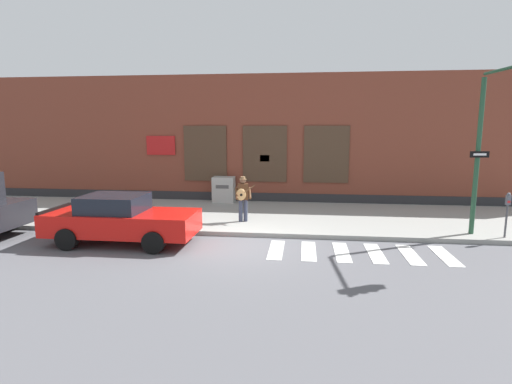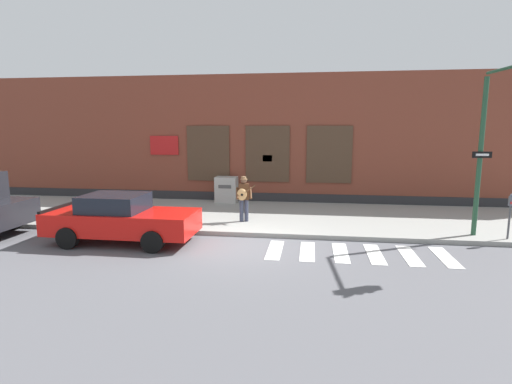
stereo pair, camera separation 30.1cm
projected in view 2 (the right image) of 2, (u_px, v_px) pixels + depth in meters
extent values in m
plane|color=#56565B|center=(242.00, 246.00, 12.23)|extent=(160.00, 160.00, 0.00)
cube|color=gray|center=(259.00, 216.00, 16.06)|extent=(28.00, 5.83, 0.15)
cube|color=brown|center=(272.00, 139.00, 20.40)|extent=(28.00, 4.00, 6.03)
cube|color=#28282B|center=(267.00, 199.00, 18.86)|extent=(28.00, 0.04, 0.55)
cube|color=#473323|center=(208.00, 153.00, 18.91)|extent=(2.05, 0.06, 2.60)
cube|color=black|center=(208.00, 153.00, 18.90)|extent=(1.93, 0.03, 2.48)
cube|color=#473323|center=(267.00, 154.00, 18.51)|extent=(2.05, 0.06, 2.60)
cube|color=black|center=(267.00, 154.00, 18.50)|extent=(1.93, 0.03, 2.48)
cube|color=#473323|center=(329.00, 155.00, 18.12)|extent=(2.05, 0.06, 2.60)
cube|color=black|center=(329.00, 155.00, 18.11)|extent=(1.93, 0.03, 2.48)
cube|color=red|center=(164.00, 145.00, 19.14)|extent=(1.40, 0.04, 0.90)
cube|color=yellow|center=(267.00, 158.00, 18.52)|extent=(0.44, 0.02, 0.30)
cube|color=silver|center=(275.00, 250.00, 11.81)|extent=(0.42, 1.90, 0.01)
cube|color=silver|center=(307.00, 251.00, 11.67)|extent=(0.42, 1.90, 0.01)
cube|color=silver|center=(341.00, 253.00, 11.54)|extent=(0.42, 1.90, 0.01)
cube|color=silver|center=(375.00, 254.00, 11.41)|extent=(0.42, 1.90, 0.01)
cube|color=silver|center=(409.00, 256.00, 11.27)|extent=(0.42, 1.90, 0.01)
cube|color=silver|center=(445.00, 257.00, 11.14)|extent=(0.42, 1.90, 0.01)
cube|color=red|center=(123.00, 222.00, 12.51)|extent=(4.61, 1.87, 0.68)
cube|color=black|center=(114.00, 203.00, 12.45)|extent=(1.85, 1.59, 0.52)
cube|color=black|center=(56.00, 208.00, 12.78)|extent=(0.11, 1.69, 0.08)
cube|color=silver|center=(198.00, 218.00, 12.73)|extent=(0.06, 0.24, 0.12)
cube|color=red|center=(68.00, 214.00, 13.39)|extent=(0.06, 0.24, 0.12)
cube|color=silver|center=(186.00, 227.00, 11.62)|extent=(0.06, 0.24, 0.12)
cube|color=red|center=(45.00, 221.00, 12.27)|extent=(0.06, 0.24, 0.12)
cylinder|color=black|center=(174.00, 227.00, 13.23)|extent=(0.66, 0.24, 0.66)
cylinder|color=black|center=(153.00, 242.00, 11.52)|extent=(0.66, 0.24, 0.66)
cylinder|color=black|center=(99.00, 224.00, 13.61)|extent=(0.66, 0.24, 0.66)
cylinder|color=black|center=(68.00, 238.00, 11.91)|extent=(0.66, 0.24, 0.66)
cylinder|color=black|center=(12.00, 218.00, 14.18)|extent=(0.80, 0.29, 0.80)
cylinder|color=#33384C|center=(246.00, 210.00, 14.76)|extent=(0.15, 0.15, 0.81)
cylinder|color=#33384C|center=(242.00, 211.00, 14.72)|extent=(0.15, 0.15, 0.81)
cube|color=#4C2D19|center=(244.00, 192.00, 14.64)|extent=(0.42, 0.30, 0.59)
sphere|color=brown|center=(244.00, 181.00, 14.58)|extent=(0.22, 0.22, 0.22)
cylinder|color=olive|center=(244.00, 179.00, 14.57)|extent=(0.27, 0.28, 0.02)
cylinder|color=olive|center=(244.00, 178.00, 14.56)|extent=(0.18, 0.18, 0.09)
cylinder|color=#4C2D19|center=(251.00, 193.00, 14.56)|extent=(0.20, 0.52, 0.39)
cylinder|color=#4C2D19|center=(237.00, 193.00, 14.53)|extent=(0.20, 0.52, 0.39)
ellipsoid|color=tan|center=(242.00, 195.00, 14.47)|extent=(0.38, 0.19, 0.44)
cylinder|color=black|center=(242.00, 195.00, 14.41)|extent=(0.09, 0.03, 0.09)
cylinder|color=brown|center=(249.00, 190.00, 14.44)|extent=(0.47, 0.14, 0.34)
cylinder|color=#234C33|center=(480.00, 158.00, 12.53)|extent=(0.15, 0.15, 4.97)
cube|color=black|center=(482.00, 155.00, 12.40)|extent=(0.60, 0.09, 0.20)
cube|color=white|center=(482.00, 155.00, 12.38)|extent=(0.40, 0.05, 0.07)
cylinder|color=#47474C|center=(509.00, 223.00, 12.35)|extent=(0.06, 0.06, 1.05)
cube|color=#565B66|center=(511.00, 201.00, 12.25)|extent=(0.13, 0.10, 0.30)
sphere|color=#565B66|center=(512.00, 195.00, 12.22)|extent=(0.11, 0.11, 0.11)
cube|color=red|center=(512.00, 203.00, 12.20)|extent=(0.09, 0.01, 0.07)
cube|color=#ADADA8|center=(226.00, 189.00, 18.62)|extent=(1.00, 0.70, 1.18)
cube|color=#4C4C4C|center=(225.00, 187.00, 18.24)|extent=(0.60, 0.02, 0.16)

